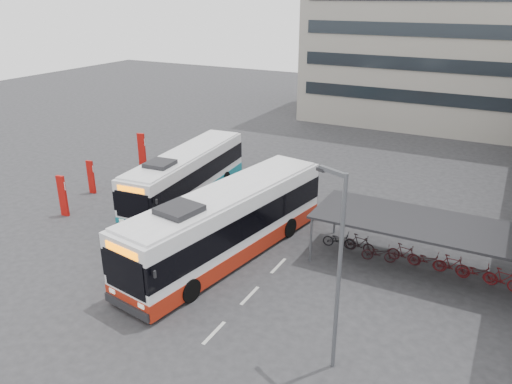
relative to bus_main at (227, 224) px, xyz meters
The scene contains 10 objects.
ground 1.85m from the bus_main, 40.96° to the left, with size 120.00×120.00×0.00m, color #28282B.
bike_shelter 9.35m from the bus_main, 20.33° to the left, with size 10.00×4.00×2.54m.
road_markings 4.31m from the bus_main, 44.75° to the right, with size 0.15×7.60×0.01m.
bus_main is the anchor object (origin of this frame).
bus_teal 8.26m from the bus_main, 139.89° to the left, with size 3.56×11.92×3.47m.
pedestrian 1.22m from the bus_main, 68.75° to the left, with size 0.66×0.44×1.82m, color black.
lamp_post 9.55m from the bus_main, 35.00° to the right, with size 1.25×0.65×7.50m.
sign_totem_south 11.40m from the bus_main, behind, with size 0.56×0.23×2.59m.
sign_totem_mid 13.02m from the bus_main, 166.09° to the left, with size 0.50×0.22×2.31m.
sign_totem_north 15.65m from the bus_main, 145.88° to the left, with size 0.60×0.29×2.79m.
Camera 1 is at (11.72, -19.76, 12.72)m, focal length 35.00 mm.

